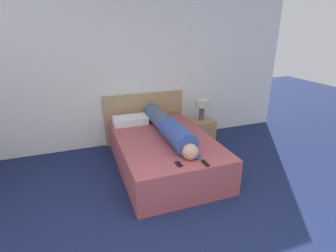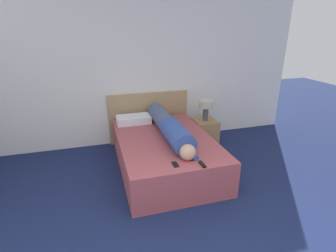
{
  "view_description": "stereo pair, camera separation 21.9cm",
  "coord_description": "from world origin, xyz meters",
  "px_view_note": "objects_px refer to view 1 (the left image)",
  "views": [
    {
      "loc": [
        -0.94,
        -1.0,
        2.08
      ],
      "look_at": [
        0.25,
        2.24,
        0.76
      ],
      "focal_mm": 28.0,
      "sensor_mm": 36.0,
      "label": 1
    },
    {
      "loc": [
        -0.73,
        -1.07,
        2.08
      ],
      "look_at": [
        0.25,
        2.24,
        0.76
      ],
      "focal_mm": 28.0,
      "sensor_mm": 36.0,
      "label": 2
    }
  ],
  "objects_px": {
    "nightstand": "(201,131)",
    "tv_remote": "(205,163)",
    "bed": "(165,153)",
    "pillow_near_headboard": "(130,120)",
    "person_lying": "(169,128)",
    "table_lamp": "(202,105)",
    "cell_phone": "(179,164)"
  },
  "relations": [
    {
      "from": "nightstand",
      "to": "person_lying",
      "type": "relative_size",
      "value": 0.26
    },
    {
      "from": "bed",
      "to": "nightstand",
      "type": "height_order",
      "value": "bed"
    },
    {
      "from": "nightstand",
      "to": "tv_remote",
      "type": "bearing_deg",
      "value": -115.32
    },
    {
      "from": "nightstand",
      "to": "cell_phone",
      "type": "bearing_deg",
      "value": -125.69
    },
    {
      "from": "table_lamp",
      "to": "bed",
      "type": "bearing_deg",
      "value": -145.61
    },
    {
      "from": "person_lying",
      "to": "pillow_near_headboard",
      "type": "xyz_separation_m",
      "value": [
        -0.43,
        0.75,
        -0.08
      ]
    },
    {
      "from": "nightstand",
      "to": "person_lying",
      "type": "xyz_separation_m",
      "value": [
        -0.85,
        -0.6,
        0.41
      ]
    },
    {
      "from": "person_lying",
      "to": "tv_remote",
      "type": "xyz_separation_m",
      "value": [
        0.12,
        -0.95,
        -0.13
      ]
    },
    {
      "from": "person_lying",
      "to": "cell_phone",
      "type": "bearing_deg",
      "value": -102.54
    },
    {
      "from": "table_lamp",
      "to": "person_lying",
      "type": "distance_m",
      "value": 1.05
    },
    {
      "from": "tv_remote",
      "to": "cell_phone",
      "type": "relative_size",
      "value": 1.15
    },
    {
      "from": "person_lying",
      "to": "tv_remote",
      "type": "distance_m",
      "value": 0.97
    },
    {
      "from": "bed",
      "to": "pillow_near_headboard",
      "type": "relative_size",
      "value": 3.51
    },
    {
      "from": "tv_remote",
      "to": "cell_phone",
      "type": "bearing_deg",
      "value": 162.55
    },
    {
      "from": "pillow_near_headboard",
      "to": "cell_phone",
      "type": "height_order",
      "value": "pillow_near_headboard"
    },
    {
      "from": "bed",
      "to": "nightstand",
      "type": "relative_size",
      "value": 4.28
    },
    {
      "from": "bed",
      "to": "cell_phone",
      "type": "distance_m",
      "value": 0.86
    },
    {
      "from": "nightstand",
      "to": "cell_phone",
      "type": "distance_m",
      "value": 1.81
    },
    {
      "from": "pillow_near_headboard",
      "to": "cell_phone",
      "type": "bearing_deg",
      "value": -81.47
    },
    {
      "from": "bed",
      "to": "nightstand",
      "type": "xyz_separation_m",
      "value": [
        0.94,
        0.64,
        -0.02
      ]
    },
    {
      "from": "pillow_near_headboard",
      "to": "tv_remote",
      "type": "xyz_separation_m",
      "value": [
        0.55,
        -1.7,
        -0.05
      ]
    },
    {
      "from": "bed",
      "to": "tv_remote",
      "type": "height_order",
      "value": "tv_remote"
    },
    {
      "from": "table_lamp",
      "to": "tv_remote",
      "type": "height_order",
      "value": "table_lamp"
    },
    {
      "from": "table_lamp",
      "to": "pillow_near_headboard",
      "type": "bearing_deg",
      "value": 173.55
    },
    {
      "from": "pillow_near_headboard",
      "to": "cell_phone",
      "type": "distance_m",
      "value": 1.62
    },
    {
      "from": "person_lying",
      "to": "bed",
      "type": "bearing_deg",
      "value": -153.26
    },
    {
      "from": "person_lying",
      "to": "pillow_near_headboard",
      "type": "height_order",
      "value": "person_lying"
    },
    {
      "from": "bed",
      "to": "cell_phone",
      "type": "relative_size",
      "value": 15.52
    },
    {
      "from": "bed",
      "to": "person_lying",
      "type": "distance_m",
      "value": 0.41
    },
    {
      "from": "nightstand",
      "to": "tv_remote",
      "type": "distance_m",
      "value": 1.74
    },
    {
      "from": "person_lying",
      "to": "tv_remote",
      "type": "height_order",
      "value": "person_lying"
    },
    {
      "from": "bed",
      "to": "table_lamp",
      "type": "height_order",
      "value": "table_lamp"
    }
  ]
}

